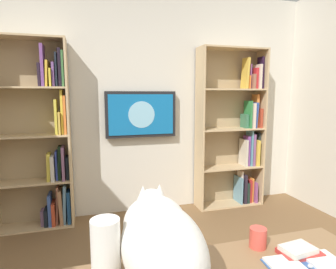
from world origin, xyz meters
The scene contains 9 objects.
wall_back centered at (0.00, -2.23, 1.35)m, with size 4.52×0.06×2.70m, color silver.
bookshelf_left centered at (-1.29, -2.06, 0.96)m, with size 0.88×0.28×2.03m.
bookshelf_right centered at (1.08, -2.06, 0.96)m, with size 0.80×0.28×2.04m.
wall_mounted_tv centered at (-0.03, -2.15, 1.22)m, with size 0.85×0.07×0.55m.
cat centered at (0.35, 0.23, 0.90)m, with size 0.32×0.69×0.34m.
open_binder centered at (-0.27, 0.35, 0.74)m, with size 0.35×0.24×0.02m.
paper_towel_roll centered at (0.55, 0.22, 0.86)m, with size 0.11×0.11×0.27m, color white.
coffee_mug centered at (-0.16, 0.13, 0.78)m, with size 0.08×0.08×0.10m, color #D84C3F.
desk_book_stack centered at (-0.30, 0.25, 0.75)m, with size 0.19×0.12×0.05m.
Camera 1 is at (0.61, 1.24, 1.46)m, focal length 30.57 mm.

